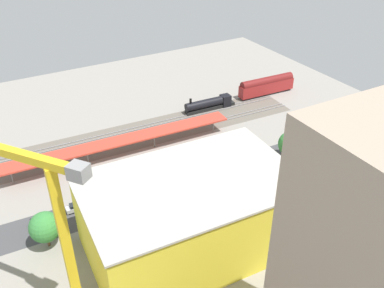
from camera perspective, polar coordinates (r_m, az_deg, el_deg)
name	(u,v)px	position (r m, az deg, el deg)	size (l,w,h in m)	color
ground_plane	(168,175)	(101.00, -3.27, -4.23)	(156.31, 156.31, 0.00)	gray
rail_bed	(133,136)	(117.42, -7.99, 1.10)	(97.69, 14.47, 0.01)	#665E54
street_asphalt	(178,186)	(97.48, -1.96, -5.70)	(97.69, 9.00, 0.01)	#424244
track_rails	(133,135)	(117.33, -8.00, 1.18)	(97.57, 13.04, 0.12)	#9E9EA8
platform_canopy_near	(121,141)	(107.29, -9.56, 0.46)	(59.33, 7.99, 4.56)	#C63D2D
locomotive	(211,104)	(129.95, 2.53, 5.45)	(16.60, 3.42, 4.95)	black
passenger_coach	(267,85)	(141.08, 10.07, 7.83)	(19.99, 3.87, 6.06)	black
parked_car_0	(215,160)	(104.93, 3.10, -2.18)	(4.12, 1.84, 1.71)	black
parked_car_1	(192,169)	(101.46, -0.07, -3.43)	(4.36, 1.95, 1.78)	black
parked_car_2	(166,178)	(98.93, -3.48, -4.56)	(4.90, 2.15, 1.73)	black
parked_car_3	(137,186)	(96.87, -7.51, -5.69)	(4.20, 2.14, 1.80)	black
parked_car_4	(107,198)	(94.67, -11.43, -7.15)	(4.45, 1.90, 1.72)	black
parked_car_5	(76,207)	(93.60, -15.47, -8.28)	(4.17, 1.89, 1.80)	black
parked_car_6	(42,219)	(92.92, -19.65, -9.53)	(4.58, 1.82, 1.69)	black
construction_building	(191,215)	(78.46, -0.18, -9.63)	(37.52, 23.35, 14.74)	yellow
construction_roof_slab	(191,182)	(73.68, -0.19, -5.20)	(38.12, 23.95, 0.40)	#B7B2A8
tower_crane	(50,226)	(63.21, -18.68, -10.50)	(17.23, 22.41, 30.75)	gray
box_truck_0	(128,197)	(92.55, -8.66, -7.07)	(9.08, 3.50, 3.63)	black
street_tree_0	(291,146)	(104.66, 13.32, -0.26)	(5.51, 5.51, 8.01)	brown
street_tree_1	(291,144)	(105.84, 13.23, 0.03)	(6.24, 6.24, 8.20)	brown
street_tree_2	(45,227)	(84.66, -19.30, -10.57)	(5.94, 5.94, 7.67)	brown
street_tree_3	(168,183)	(89.74, -3.24, -5.35)	(6.13, 6.13, 8.25)	brown
street_tree_4	(294,140)	(106.51, 13.65, 0.52)	(5.68, 5.68, 8.46)	brown
street_tree_5	(239,161)	(97.35, 6.44, -2.35)	(4.59, 4.59, 7.31)	brown
traffic_light	(183,156)	(99.78, -1.25, -1.68)	(0.50, 0.36, 6.43)	#333333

